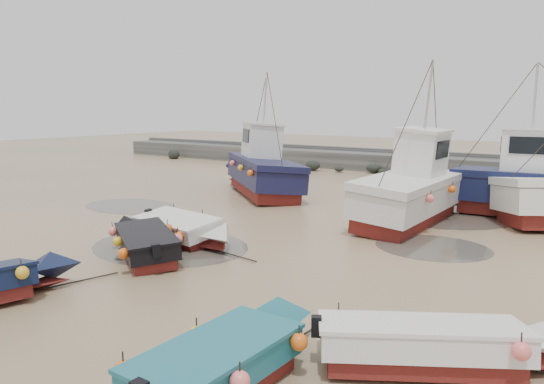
{
  "coord_description": "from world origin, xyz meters",
  "views": [
    {
      "loc": [
        9.94,
        -12.59,
        4.49
      ],
      "look_at": [
        -1.09,
        2.97,
        1.4
      ],
      "focal_mm": 35.0,
      "sensor_mm": 36.0,
      "label": 1
    }
  ],
  "objects": [
    {
      "name": "dinghy_2",
      "position": [
        4.75,
        -6.41,
        0.56
      ],
      "size": [
        1.89,
        5.24,
        1.43
      ],
      "rotation": [
        0.0,
        0.0,
        -0.01
      ],
      "color": "maroon",
      "rests_on": "ground"
    },
    {
      "name": "puddle_a",
      "position": [
        -2.43,
        -0.87,
        0.0
      ],
      "size": [
        5.39,
        5.39,
        0.01
      ],
      "primitive_type": "cylinder",
      "color": "#4F4A40",
      "rests_on": "ground"
    },
    {
      "name": "puddle_d",
      "position": [
        3.39,
        9.85,
        0.0
      ],
      "size": [
        5.74,
        5.74,
        0.01
      ],
      "primitive_type": "cylinder",
      "color": "#4F4A40",
      "rests_on": "ground"
    },
    {
      "name": "ground",
      "position": [
        0.0,
        0.0,
        0.0
      ],
      "size": [
        120.0,
        120.0,
        0.0
      ],
      "primitive_type": "plane",
      "color": "tan",
      "rests_on": "ground"
    },
    {
      "name": "puddle_c",
      "position": [
        -9.08,
        3.01,
        0.0
      ],
      "size": [
        4.55,
        4.55,
        0.01
      ],
      "primitive_type": "cylinder",
      "color": "#4F4A40",
      "rests_on": "ground"
    },
    {
      "name": "cabin_boat_1",
      "position": [
        2.57,
        7.34,
        1.35
      ],
      "size": [
        2.8,
        9.73,
        6.22
      ],
      "rotation": [
        0.0,
        0.0,
        0.01
      ],
      "color": "maroon",
      "rests_on": "ground"
    },
    {
      "name": "seawall",
      "position": [
        0.05,
        21.99,
        0.63
      ],
      "size": [
        60.0,
        4.92,
        1.5
      ],
      "color": "#62625D",
      "rests_on": "ground"
    },
    {
      "name": "cabin_boat_0",
      "position": [
        -6.39,
        9.32,
        1.34
      ],
      "size": [
        8.63,
        7.51,
        6.22
      ],
      "rotation": [
        0.0,
        0.0,
        0.87
      ],
      "color": "maroon",
      "rests_on": "ground"
    },
    {
      "name": "cabin_boat_2",
      "position": [
        6.49,
        11.12,
        1.31
      ],
      "size": [
        11.05,
        3.57,
        6.22
      ],
      "rotation": [
        0.0,
        0.0,
        1.64
      ],
      "color": "maroon",
      "rests_on": "ground"
    },
    {
      "name": "person",
      "position": [
        -4.63,
        7.62,
        0.0
      ],
      "size": [
        0.75,
        0.59,
        1.8
      ],
      "primitive_type": "imported",
      "rotation": [
        0.0,
        0.0,
        3.41
      ],
      "color": "#17173A",
      "rests_on": "ground"
    },
    {
      "name": "dinghy_4",
      "position": [
        -2.25,
        -2.07,
        0.55
      ],
      "size": [
        5.23,
        3.72,
        1.43
      ],
      "rotation": [
        0.0,
        0.0,
        1.0
      ],
      "color": "maroon",
      "rests_on": "ground"
    },
    {
      "name": "puddle_b",
      "position": [
        4.6,
        3.9,
        0.0
      ],
      "size": [
        3.71,
        3.71,
        0.01
      ],
      "primitive_type": "cylinder",
      "color": "#4F4A40",
      "rests_on": "ground"
    },
    {
      "name": "dinghy_5",
      "position": [
        -2.31,
        -0.29,
        0.56
      ],
      "size": [
        5.39,
        2.29,
        1.43
      ],
      "rotation": [
        0.0,
        0.0,
        -1.71
      ],
      "color": "maroon",
      "rests_on": "ground"
    },
    {
      "name": "dinghy_3",
      "position": [
        7.43,
        -3.98,
        0.55
      ],
      "size": [
        5.24,
        3.57,
        1.43
      ],
      "rotation": [
        0.0,
        0.0,
        -1.02
      ],
      "color": "maroon",
      "rests_on": "ground"
    }
  ]
}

